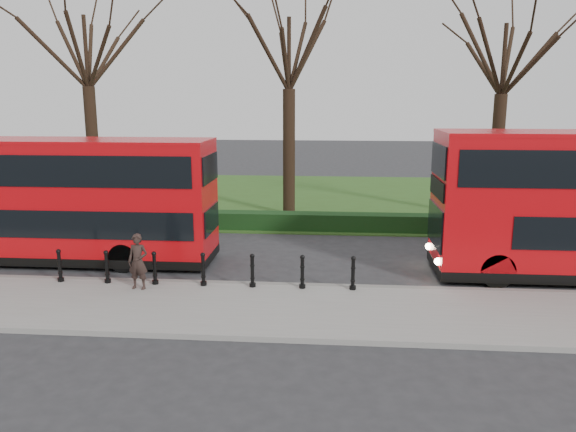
{
  "coord_description": "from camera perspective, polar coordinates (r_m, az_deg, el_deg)",
  "views": [
    {
      "loc": [
        4.25,
        -17.66,
        5.88
      ],
      "look_at": [
        2.74,
        0.5,
        2.0
      ],
      "focal_mm": 35.0,
      "sensor_mm": 36.0,
      "label": 1
    }
  ],
  "objects": [
    {
      "name": "ground",
      "position": [
        19.09,
        -8.4,
        -6.05
      ],
      "size": [
        120.0,
        120.0,
        0.0
      ],
      "primitive_type": "plane",
      "color": "#28282B",
      "rests_on": "ground"
    },
    {
      "name": "tree_right",
      "position": [
        28.79,
        21.14,
        15.34
      ],
      "size": [
        6.99,
        6.99,
        10.92
      ],
      "color": "black",
      "rests_on": "ground"
    },
    {
      "name": "pavement",
      "position": [
        16.33,
        -10.8,
        -9.03
      ],
      "size": [
        60.0,
        4.0,
        0.15
      ],
      "primitive_type": "cube",
      "color": "gray",
      "rests_on": "ground"
    },
    {
      "name": "tree_mid",
      "position": [
        27.85,
        0.1,
        16.94
      ],
      "size": [
        7.28,
        7.28,
        11.37
      ],
      "color": "black",
      "rests_on": "ground"
    },
    {
      "name": "yellow_line_outer",
      "position": [
        18.44,
        -8.89,
        -6.7
      ],
      "size": [
        60.0,
        0.1,
        0.01
      ],
      "primitive_type": "cube",
      "color": "yellow",
      "rests_on": "ground"
    },
    {
      "name": "yellow_line_inner",
      "position": [
        18.62,
        -8.74,
        -6.51
      ],
      "size": [
        60.0,
        0.1,
        0.01
      ],
      "primitive_type": "cube",
      "color": "yellow",
      "rests_on": "ground"
    },
    {
      "name": "bus_lead",
      "position": [
        21.68,
        -22.34,
        1.42
      ],
      "size": [
        11.13,
        2.55,
        4.43
      ],
      "color": "#BC080E",
      "rests_on": "ground"
    },
    {
      "name": "pedestrian",
      "position": [
        17.58,
        -15.0,
        -4.5
      ],
      "size": [
        0.67,
        0.47,
        1.71
      ],
      "primitive_type": "imported",
      "rotation": [
        0.0,
        0.0,
        -0.11
      ],
      "color": "black",
      "rests_on": "pavement"
    },
    {
      "name": "grass_verge",
      "position": [
        33.45,
        -2.63,
        1.94
      ],
      "size": [
        60.0,
        18.0,
        0.06
      ],
      "primitive_type": "cube",
      "color": "#2F501A",
      "rests_on": "ground"
    },
    {
      "name": "hedge",
      "position": [
        25.42,
        -4.99,
        -0.47
      ],
      "size": [
        60.0,
        0.9,
        0.8
      ],
      "primitive_type": "cube",
      "color": "black",
      "rests_on": "ground"
    },
    {
      "name": "bollard_row",
      "position": [
        17.58,
        -8.61,
        -5.42
      ],
      "size": [
        9.35,
        0.15,
        1.0
      ],
      "color": "black",
      "rests_on": "pavement"
    },
    {
      "name": "kerb",
      "position": [
        18.14,
        -9.12,
        -6.8
      ],
      "size": [
        60.0,
        0.25,
        0.16
      ],
      "primitive_type": "cube",
      "color": "slate",
      "rests_on": "ground"
    },
    {
      "name": "tree_left",
      "position": [
        30.35,
        -19.89,
        16.18
      ],
      "size": [
        7.43,
        7.43,
        11.61
      ],
      "color": "black",
      "rests_on": "ground"
    }
  ]
}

